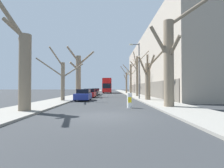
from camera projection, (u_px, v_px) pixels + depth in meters
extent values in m
plane|color=#2B2D30|center=(101.00, 116.00, 9.84)|extent=(300.00, 300.00, 0.00)
cube|color=gray|center=(92.00, 92.00, 59.77)|extent=(3.41, 120.00, 0.12)
cube|color=gray|center=(125.00, 92.00, 59.89)|extent=(3.41, 120.00, 0.12)
cube|color=#9E9384|center=(162.00, 67.00, 39.44)|extent=(10.00, 45.33, 12.58)
cube|color=#5E584F|center=(140.00, 89.00, 39.28)|extent=(0.12, 44.42, 2.50)
cylinder|color=#7A6B56|center=(25.00, 73.00, 11.29)|extent=(0.75, 0.75, 5.05)
cylinder|color=#7A6B56|center=(8.00, 15.00, 10.53)|extent=(1.67, 1.98, 2.82)
cylinder|color=#7A6B56|center=(22.00, 51.00, 11.81)|extent=(1.18, 1.32, 2.13)
cylinder|color=#7A6B56|center=(14.00, 29.00, 11.30)|extent=(1.57, 0.37, 1.45)
cylinder|color=#7A6B56|center=(63.00, 82.00, 20.34)|extent=(0.45, 0.45, 4.54)
cylinder|color=#7A6B56|center=(73.00, 70.00, 20.28)|extent=(2.46, 0.37, 1.65)
cylinder|color=#7A6B56|center=(56.00, 57.00, 19.40)|extent=(1.09, 2.16, 1.99)
cylinder|color=#7A6B56|center=(50.00, 67.00, 20.04)|extent=(2.99, 0.83, 2.17)
cylinder|color=#7A6B56|center=(78.00, 76.00, 30.65)|extent=(0.89, 0.89, 7.20)
cylinder|color=#7A6B56|center=(86.00, 58.00, 30.60)|extent=(2.96, 0.60, 2.58)
cylinder|color=#7A6B56|center=(74.00, 66.00, 30.12)|extent=(1.55, 1.47, 1.45)
cylinder|color=#7A6B56|center=(73.00, 54.00, 29.91)|extent=(1.98, 2.01, 2.51)
cylinder|color=#7A6B56|center=(169.00, 64.00, 13.83)|extent=(0.79, 0.79, 6.93)
cylinder|color=#7A6B56|center=(160.00, 43.00, 13.82)|extent=(1.67, 0.36, 2.64)
cylinder|color=#7A6B56|center=(187.00, 13.00, 13.74)|extent=(3.06, 0.68, 2.14)
cylinder|color=#7A6B56|center=(174.00, 47.00, 13.10)|extent=(0.59, 1.74, 1.53)
cylinder|color=#7A6B56|center=(148.00, 82.00, 21.57)|extent=(0.64, 0.64, 4.61)
cylinder|color=#7A6B56|center=(143.00, 67.00, 20.88)|extent=(1.62, 1.71, 2.48)
cylinder|color=#7A6B56|center=(155.00, 59.00, 20.44)|extent=(1.53, 2.59, 1.85)
cylinder|color=#7A6B56|center=(147.00, 67.00, 20.92)|extent=(0.58, 1.61, 2.96)
cylinder|color=#7A6B56|center=(151.00, 65.00, 20.31)|extent=(0.39, 2.73, 2.02)
cylinder|color=#7A6B56|center=(137.00, 76.00, 30.79)|extent=(0.41, 0.41, 7.15)
cylinder|color=#7A6B56|center=(135.00, 63.00, 32.05)|extent=(0.57, 2.53, 1.83)
cylinder|color=#7A6B56|center=(135.00, 60.00, 30.19)|extent=(0.99, 1.49, 2.90)
cylinder|color=#7A6B56|center=(143.00, 57.00, 30.86)|extent=(2.20, 0.17, 2.35)
cylinder|color=#7A6B56|center=(136.00, 66.00, 31.63)|extent=(0.25, 1.71, 2.12)
cylinder|color=#7A6B56|center=(134.00, 66.00, 30.82)|extent=(1.26, 0.15, 1.58)
cylinder|color=#7A6B56|center=(131.00, 79.00, 40.33)|extent=(0.46, 0.46, 7.01)
cylinder|color=#7A6B56|center=(127.00, 69.00, 40.03)|extent=(2.01, 0.89, 2.03)
cylinder|color=#7A6B56|center=(136.00, 63.00, 40.52)|extent=(2.74, 0.36, 2.26)
cylinder|color=#7A6B56|center=(134.00, 65.00, 40.72)|extent=(1.68, 0.80, 1.69)
cylinder|color=#7A6B56|center=(134.00, 72.00, 40.75)|extent=(1.74, 0.93, 1.77)
cylinder|color=#7A6B56|center=(129.00, 74.00, 41.10)|extent=(1.01, 1.65, 1.73)
cylinder|color=#7A6B56|center=(126.00, 83.00, 49.33)|extent=(0.48, 0.48, 5.91)
cylinder|color=#7A6B56|center=(124.00, 70.00, 49.52)|extent=(1.77, 0.45, 2.44)
cylinder|color=#7A6B56|center=(125.00, 78.00, 49.17)|extent=(0.97, 0.59, 1.84)
cylinder|color=#7A6B56|center=(130.00, 71.00, 49.75)|extent=(2.03, 0.89, 3.34)
cube|color=red|center=(107.00, 88.00, 52.57)|extent=(2.53, 10.29, 2.51)
cube|color=red|center=(107.00, 81.00, 52.61)|extent=(2.48, 10.08, 1.31)
cube|color=#A91111|center=(107.00, 79.00, 52.63)|extent=(2.48, 10.08, 0.12)
cube|color=black|center=(107.00, 86.00, 52.58)|extent=(2.56, 9.05, 1.30)
cube|color=black|center=(107.00, 81.00, 52.62)|extent=(2.56, 9.05, 0.99)
cube|color=black|center=(107.00, 86.00, 47.46)|extent=(2.28, 0.06, 1.37)
cylinder|color=black|center=(103.00, 92.00, 49.45)|extent=(0.30, 0.98, 0.98)
cylinder|color=black|center=(111.00, 92.00, 49.48)|extent=(0.30, 0.98, 0.98)
cylinder|color=black|center=(104.00, 91.00, 55.42)|extent=(0.30, 0.98, 0.98)
cylinder|color=black|center=(111.00, 91.00, 55.44)|extent=(0.30, 0.98, 0.98)
cube|color=navy|center=(83.00, 96.00, 21.68)|extent=(1.73, 4.02, 0.70)
cube|color=black|center=(84.00, 91.00, 21.93)|extent=(1.52, 2.09, 0.53)
cylinder|color=black|center=(75.00, 98.00, 20.46)|extent=(0.20, 0.65, 0.65)
cylinder|color=black|center=(88.00, 98.00, 20.48)|extent=(0.20, 0.65, 0.65)
cylinder|color=black|center=(79.00, 97.00, 22.87)|extent=(0.20, 0.65, 0.65)
cylinder|color=black|center=(90.00, 97.00, 22.89)|extent=(0.20, 0.65, 0.65)
cube|color=maroon|center=(90.00, 94.00, 28.20)|extent=(1.83, 4.39, 0.67)
cube|color=black|center=(90.00, 90.00, 28.48)|extent=(1.61, 2.28, 0.59)
cylinder|color=black|center=(83.00, 96.00, 26.87)|extent=(0.20, 0.61, 0.61)
cylinder|color=black|center=(94.00, 96.00, 26.89)|extent=(0.20, 0.61, 0.61)
cylinder|color=black|center=(86.00, 95.00, 29.51)|extent=(0.20, 0.61, 0.61)
cylinder|color=black|center=(95.00, 95.00, 29.53)|extent=(0.20, 0.61, 0.61)
cube|color=black|center=(93.00, 93.00, 34.28)|extent=(1.72, 3.97, 0.68)
cube|color=black|center=(93.00, 90.00, 34.53)|extent=(1.51, 2.06, 0.56)
cylinder|color=black|center=(89.00, 94.00, 33.08)|extent=(0.20, 0.61, 0.61)
cylinder|color=black|center=(97.00, 94.00, 33.10)|extent=(0.20, 0.61, 0.61)
cylinder|color=black|center=(90.00, 94.00, 35.46)|extent=(0.20, 0.61, 0.61)
cylinder|color=black|center=(97.00, 94.00, 35.48)|extent=(0.20, 0.61, 0.61)
cube|color=silver|center=(96.00, 92.00, 39.93)|extent=(1.75, 4.30, 0.66)
cube|color=black|center=(96.00, 90.00, 40.20)|extent=(1.54, 2.23, 0.60)
cylinder|color=black|center=(92.00, 93.00, 38.62)|extent=(0.20, 0.62, 0.62)
cylinder|color=black|center=(99.00, 93.00, 38.64)|extent=(0.20, 0.62, 0.62)
cylinder|color=black|center=(93.00, 93.00, 41.20)|extent=(0.20, 0.62, 0.62)
cylinder|color=black|center=(99.00, 93.00, 41.22)|extent=(0.20, 0.62, 0.62)
cylinder|color=#4C4F54|center=(139.00, 71.00, 23.65)|extent=(0.16, 0.16, 7.62)
cylinder|color=#4C4F54|center=(135.00, 44.00, 23.72)|extent=(1.10, 0.11, 0.11)
cube|color=beige|center=(131.00, 44.00, 23.71)|extent=(0.44, 0.20, 0.16)
cylinder|color=white|center=(129.00, 100.00, 13.75)|extent=(0.39, 0.39, 1.18)
cube|color=yellow|center=(130.00, 100.00, 13.55)|extent=(0.28, 0.01, 0.42)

